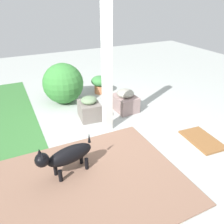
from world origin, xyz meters
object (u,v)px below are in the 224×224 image
at_px(porch_pillar, 107,68).
at_px(stone_planter_near, 89,109).
at_px(terracotta_pot_broad, 100,83).
at_px(doormat, 202,140).
at_px(round_shrub, 63,83).
at_px(stone_planter_nearest, 125,101).
at_px(dog, 66,156).

relative_size(porch_pillar, stone_planter_near, 4.45).
bearing_deg(terracotta_pot_broad, doormat, -164.27).
xyz_separation_m(porch_pillar, round_shrub, (1.34, 0.36, -0.64)).
xyz_separation_m(stone_planter_nearest, round_shrub, (0.89, 0.95, 0.21)).
distance_m(stone_planter_nearest, doormat, 1.56).
relative_size(porch_pillar, round_shrub, 2.57).
bearing_deg(terracotta_pot_broad, stone_planter_near, 147.91).
bearing_deg(porch_pillar, stone_planter_near, 17.29).
xyz_separation_m(terracotta_pot_broad, dog, (-2.25, 1.40, 0.05)).
bearing_deg(dog, terracotta_pot_broad, -31.76).
distance_m(porch_pillar, terracotta_pot_broad, 1.74).
xyz_separation_m(porch_pillar, dog, (-0.79, 0.92, -0.76)).
distance_m(stone_planter_nearest, dog, 1.95).
height_order(stone_planter_nearest, dog, dog).
bearing_deg(stone_planter_nearest, stone_planter_near, 89.16).
xyz_separation_m(stone_planter_near, terracotta_pot_broad, (1.00, -0.62, 0.05)).
distance_m(terracotta_pot_broad, doormat, 2.54).
bearing_deg(stone_planter_near, round_shrub, 14.09).
distance_m(stone_planter_nearest, round_shrub, 1.31).
distance_m(porch_pillar, doormat, 1.84).
distance_m(porch_pillar, stone_planter_nearest, 1.13).
xyz_separation_m(round_shrub, doormat, (-2.32, -1.53, -0.39)).
relative_size(porch_pillar, dog, 2.87).
xyz_separation_m(round_shrub, terracotta_pot_broad, (0.12, -0.84, -0.17)).
bearing_deg(terracotta_pot_broad, porch_pillar, 161.82).
height_order(terracotta_pot_broad, doormat, terracotta_pot_broad).
distance_m(porch_pillar, round_shrub, 1.53).
xyz_separation_m(porch_pillar, terracotta_pot_broad, (1.46, -0.48, -0.81)).
height_order(stone_planter_near, doormat, stone_planter_near).
height_order(round_shrub, dog, round_shrub).
distance_m(stone_planter_near, terracotta_pot_broad, 1.18).
bearing_deg(stone_planter_near, stone_planter_nearest, -90.84).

